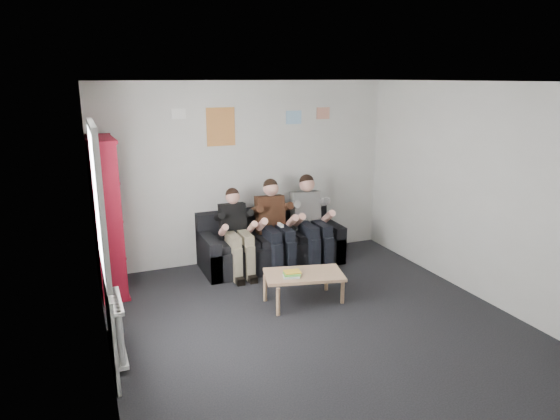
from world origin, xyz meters
name	(u,v)px	position (x,y,z in m)	size (l,w,h in m)	color
room_shell	(324,213)	(0.00, 0.00, 1.35)	(5.00, 5.00, 5.00)	black
sofa	(270,245)	(0.21, 2.10, 0.29)	(2.09, 0.86, 0.81)	black
bookshelf	(108,216)	(-2.07, 1.99, 1.01)	(0.30, 0.91, 2.03)	maroon
coffee_table	(304,277)	(0.10, 0.69, 0.34)	(0.96, 0.53, 0.39)	tan
game_cases	(292,274)	(-0.07, 0.67, 0.41)	(0.24, 0.21, 0.05)	silver
person_left	(237,233)	(-0.37, 1.91, 0.62)	(0.37, 0.79, 1.23)	black
person_middle	(275,226)	(0.21, 1.91, 0.65)	(0.41, 0.88, 1.32)	#51291B
person_right	(311,221)	(0.79, 1.90, 0.66)	(0.42, 0.90, 1.34)	silver
radiator	(118,327)	(-2.15, 0.20, 0.35)	(0.10, 0.64, 0.60)	white
window	(104,264)	(-2.22, 0.20, 1.03)	(0.05, 1.30, 2.36)	white
poster_large	(221,127)	(-0.40, 2.49, 2.05)	(0.42, 0.01, 0.55)	gold
poster_blue	(294,117)	(0.75, 2.49, 2.15)	(0.25, 0.01, 0.20)	#43A0E5
poster_pink	(323,113)	(1.25, 2.49, 2.20)	(0.22, 0.01, 0.18)	#D141A5
poster_sign	(178,114)	(-1.00, 2.49, 2.25)	(0.20, 0.01, 0.14)	white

